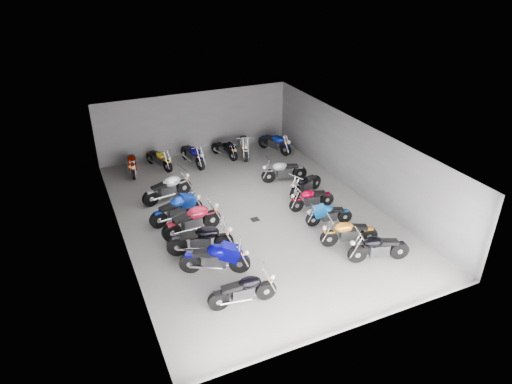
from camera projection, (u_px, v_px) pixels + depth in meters
ground at (250, 214)px, 18.47m from camera, size 14.00×14.00×0.00m
wall_back at (195, 123)px, 23.36m from camera, size 10.00×0.10×3.20m
wall_left at (119, 204)px, 15.91m from camera, size 0.10×14.00×3.20m
wall_right at (357, 157)px, 19.52m from camera, size 0.10×14.00×3.20m
ceiling at (249, 139)px, 16.96m from camera, size 10.00×14.00×0.04m
drain_grate at (255, 219)px, 18.07m from camera, size 0.32×0.32×0.01m
motorcycle_left_a at (243, 290)px, 13.54m from camera, size 2.13×0.48×0.94m
motorcycle_left_b at (216, 258)px, 14.87m from camera, size 2.20×1.10×1.03m
motorcycle_left_c at (201, 239)px, 15.82m from camera, size 2.30×0.78×1.03m
motorcycle_left_d at (193, 220)px, 16.92m from camera, size 2.38×0.59×1.05m
motorcycle_left_e at (177, 209)px, 17.73m from camera, size 2.24×0.66×0.99m
motorcycle_left_f at (168, 188)px, 19.25m from camera, size 2.25×0.75×1.01m
motorcycle_right_a at (378, 248)px, 15.46m from camera, size 2.12×0.73×0.95m
motorcycle_right_b at (349, 232)px, 16.31m from camera, size 2.08×0.73×0.94m
motorcycle_right_c at (328, 214)px, 17.56m from camera, size 1.84×0.56×0.82m
motorcycle_right_d at (311, 198)px, 18.61m from camera, size 1.98×0.42×0.87m
motorcycle_right_e at (305, 184)px, 19.71m from camera, size 1.92×0.87×0.88m
motorcycle_right_f at (284, 171)px, 20.85m from camera, size 2.13×0.58×0.94m
motorcycle_back_a at (132, 164)px, 21.59m from camera, size 0.48×2.02×0.89m
motorcycle_back_b at (159, 159)px, 22.11m from camera, size 0.87×1.96×0.90m
motorcycle_back_c at (193, 155)px, 22.41m from camera, size 0.62×2.24×0.99m
motorcycle_back_d at (225, 149)px, 23.26m from camera, size 0.81×1.80×0.83m
motorcycle_back_e at (244, 145)px, 23.44m from camera, size 0.87×2.26×1.02m
motorcycle_back_f at (275, 143)px, 23.86m from camera, size 1.00×2.05×0.96m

